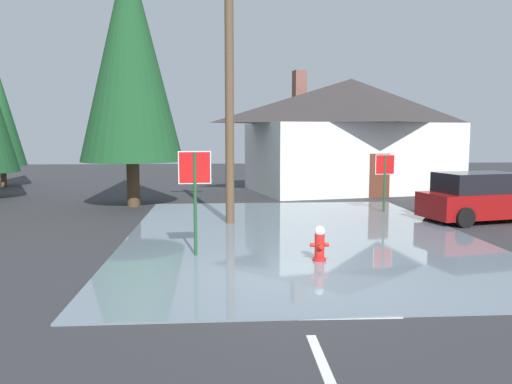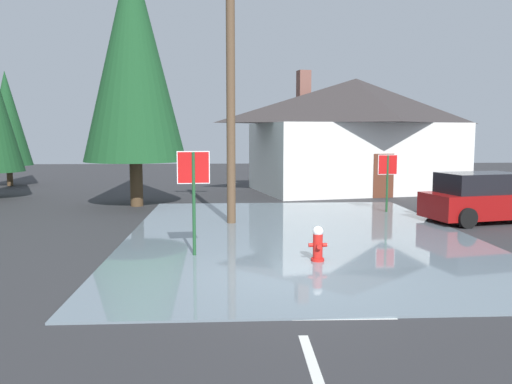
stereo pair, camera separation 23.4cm
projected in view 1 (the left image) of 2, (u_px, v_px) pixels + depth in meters
name	position (u px, v px, depth m)	size (l,w,h in m)	color
ground_plane	(295.00, 279.00, 10.70)	(80.00, 80.00, 0.10)	#2D2D30
flood_puddle	(298.00, 235.00, 15.03)	(9.68, 13.61, 0.04)	slate
lane_stop_bar	(286.00, 317.00, 8.36)	(3.71, 0.30, 0.01)	silver
lane_center_stripe	(328.00, 377.00, 6.31)	(2.62, 0.14, 0.01)	silver
stop_sign_near	(195.00, 181.00, 12.24)	(0.76, 0.10, 2.51)	#1E4C28
fire_hydrant	(320.00, 244.00, 11.87)	(0.42, 0.36, 0.84)	red
utility_pole	(229.00, 82.00, 16.42)	(1.60, 0.28, 8.67)	brown
stop_sign_far	(385.00, 171.00, 19.21)	(0.73, 0.08, 2.15)	#1E4C28
house	(351.00, 133.00, 26.43)	(11.37, 8.45, 6.07)	silver
parked_car	(482.00, 198.00, 17.38)	(4.45, 2.64, 1.63)	maroon
pine_tree_tall_left	(130.00, 55.00, 20.35)	(4.04, 4.04, 10.09)	#4C3823
pine_tree_short_left	(0.00, 118.00, 28.60)	(2.53, 2.53, 6.33)	#4C3823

